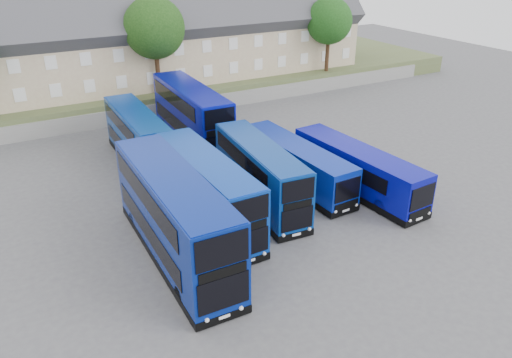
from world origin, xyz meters
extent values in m
plane|color=#4B4B50|center=(0.00, 0.00, 0.00)|extent=(120.00, 120.00, 0.00)
cube|color=slate|center=(0.00, 24.00, 0.75)|extent=(70.00, 0.40, 1.50)
cube|color=#515B33|center=(0.00, 34.00, 1.00)|extent=(80.00, 20.00, 2.00)
cube|color=tan|center=(-6.00, 30.00, 5.00)|extent=(6.00, 8.00, 6.00)
cube|color=#333337|center=(-6.00, 30.00, 8.00)|extent=(6.00, 10.40, 10.40)
cube|color=tan|center=(0.00, 30.00, 5.00)|extent=(6.00, 8.00, 6.00)
cube|color=#333337|center=(0.00, 30.00, 8.00)|extent=(6.00, 10.40, 10.40)
cube|color=tan|center=(6.00, 30.00, 5.00)|extent=(6.00, 8.00, 6.00)
cube|color=#333337|center=(6.00, 30.00, 8.00)|extent=(6.00, 10.40, 10.40)
cube|color=tan|center=(12.00, 30.00, 5.00)|extent=(6.00, 8.00, 6.00)
cube|color=#333337|center=(12.00, 30.00, 8.00)|extent=(6.00, 10.40, 10.40)
cube|color=tan|center=(18.00, 30.00, 5.00)|extent=(6.00, 8.00, 6.00)
cube|color=#333337|center=(18.00, 30.00, 8.00)|extent=(6.00, 10.40, 10.40)
cube|color=tan|center=(24.00, 30.00, 5.00)|extent=(6.00, 8.00, 6.00)
cube|color=#333337|center=(24.00, 30.00, 8.00)|extent=(6.00, 10.40, 10.40)
cube|color=navy|center=(-5.75, 1.03, 2.62)|extent=(3.00, 12.29, 4.55)
cube|color=black|center=(-5.75, 1.03, 0.30)|extent=(3.04, 12.33, 0.45)
cube|color=black|center=(-5.86, -5.12, 1.73)|extent=(2.48, 0.10, 1.67)
cube|color=black|center=(-5.86, -5.12, 3.95)|extent=(2.48, 0.10, 1.56)
cylinder|color=black|center=(-7.06, -2.87, 0.50)|extent=(0.32, 1.01, 1.00)
cube|color=#08329D|center=(-2.76, 3.53, 2.32)|extent=(2.49, 10.74, 3.94)
cube|color=black|center=(-2.76, 3.53, 0.30)|extent=(2.53, 10.78, 0.45)
cube|color=black|center=(-2.73, -1.86, 1.51)|extent=(2.14, 0.07, 1.46)
cube|color=black|center=(-2.73, -1.86, 3.46)|extent=(2.14, 0.07, 1.37)
cylinder|color=black|center=(-3.81, 0.37, 0.50)|extent=(0.30, 1.00, 1.00)
cube|color=navy|center=(1.28, 4.18, 2.20)|extent=(3.18, 10.29, 3.70)
cube|color=black|center=(1.28, 4.18, 0.30)|extent=(3.22, 10.33, 0.45)
cube|color=black|center=(0.83, -0.89, 1.43)|extent=(2.00, 0.24, 1.38)
cube|color=black|center=(0.83, -0.89, 3.27)|extent=(2.00, 0.24, 1.29)
cylinder|color=black|center=(0.03, 1.42, 0.50)|extent=(0.39, 1.02, 1.00)
cube|color=navy|center=(-3.65, 14.35, 2.25)|extent=(2.54, 10.40, 3.79)
cube|color=black|center=(-3.65, 14.35, 0.30)|extent=(2.58, 10.44, 0.45)
cube|color=black|center=(-3.74, 9.14, 1.46)|extent=(2.05, 0.10, 1.41)
cube|color=black|center=(-3.74, 9.14, 3.34)|extent=(2.05, 0.10, 1.32)
cylinder|color=black|center=(-4.73, 11.39, 0.50)|extent=(0.32, 1.01, 1.00)
cube|color=#081099|center=(1.79, 16.75, 2.55)|extent=(3.04, 11.96, 4.41)
cube|color=black|center=(1.79, 16.75, 0.30)|extent=(3.08, 12.00, 0.45)
cube|color=black|center=(1.62, 10.78, 1.68)|extent=(2.40, 0.13, 1.62)
cube|color=black|center=(1.62, 10.78, 3.84)|extent=(2.40, 0.13, 1.51)
cylinder|color=black|center=(0.48, 13.04, 0.50)|extent=(0.33, 1.01, 1.00)
cube|color=#08229B|center=(4.90, 5.42, 1.67)|extent=(2.69, 10.94, 2.64)
cube|color=black|center=(4.90, 5.42, 0.30)|extent=(2.73, 10.99, 0.45)
cube|color=black|center=(5.12, -0.04, 1.86)|extent=(1.96, 0.14, 1.45)
cylinder|color=black|center=(4.05, 2.15, 0.50)|extent=(0.34, 1.01, 1.00)
cube|color=#080A93|center=(8.01, 2.52, 1.70)|extent=(3.02, 11.24, 2.71)
cube|color=black|center=(8.01, 2.52, 0.30)|extent=(3.06, 11.29, 0.45)
cube|color=black|center=(8.36, -3.06, 1.90)|extent=(2.02, 0.19, 1.48)
cylinder|color=black|center=(7.21, -0.90, 0.50)|extent=(0.36, 1.02, 1.00)
cylinder|color=#382314|center=(2.00, 25.50, 4.25)|extent=(0.44, 0.44, 4.50)
sphere|color=#14340E|center=(2.00, 25.50, 8.30)|extent=(5.76, 5.76, 5.76)
sphere|color=#14340E|center=(2.60, 25.90, 7.40)|extent=(3.96, 3.96, 3.96)
cylinder|color=#382314|center=(22.00, 25.00, 4.00)|extent=(0.44, 0.44, 4.00)
sphere|color=#153B10|center=(22.00, 25.00, 7.60)|extent=(5.12, 5.12, 5.12)
sphere|color=#153B10|center=(22.60, 25.40, 6.80)|extent=(3.52, 3.52, 3.52)
cylinder|color=#382314|center=(28.00, 32.00, 4.12)|extent=(0.44, 0.44, 4.25)
sphere|color=#14350E|center=(28.00, 32.00, 7.95)|extent=(5.44, 5.44, 5.44)
sphere|color=#14350E|center=(28.60, 32.40, 7.10)|extent=(3.74, 3.74, 3.74)
camera|label=1|loc=(-13.22, -21.16, 15.81)|focal=35.00mm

